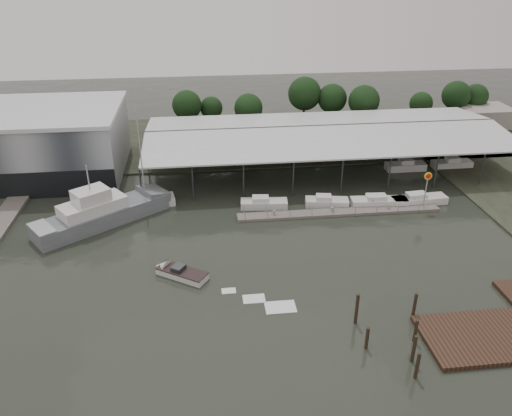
{
  "coord_description": "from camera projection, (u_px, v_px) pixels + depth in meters",
  "views": [
    {
      "loc": [
        -3.41,
        -48.85,
        31.66
      ],
      "look_at": [
        3.32,
        8.15,
        2.5
      ],
      "focal_mm": 35.0,
      "sensor_mm": 36.0,
      "label": 1
    }
  ],
  "objects": [
    {
      "name": "speedboat_underway",
      "position": [
        178.0,
        272.0,
        55.05
      ],
      "size": [
        15.41,
        10.68,
        2.0
      ],
      "rotation": [
        0.0,
        0.0,
        2.55
      ],
      "color": "silver",
      "rests_on": "ground"
    },
    {
      "name": "moored_cruiser_0",
      "position": [
        264.0,
        203.0,
        69.85
      ],
      "size": [
        6.69,
        2.8,
        1.7
      ],
      "rotation": [
        0.0,
        0.0,
        -0.09
      ],
      "color": "silver",
      "rests_on": "ground"
    },
    {
      "name": "moored_cruiser_1",
      "position": [
        326.0,
        202.0,
        70.25
      ],
      "size": [
        6.3,
        3.18,
        1.7
      ],
      "rotation": [
        0.0,
        0.0,
        -0.17
      ],
      "color": "silver",
      "rests_on": "ground"
    },
    {
      "name": "covered_boat_shed",
      "position": [
        325.0,
        130.0,
        81.74
      ],
      "size": [
        58.24,
        24.0,
        6.96
      ],
      "color": "silver",
      "rests_on": "ground"
    },
    {
      "name": "white_sailboat",
      "position": [
        142.0,
        202.0,
        70.01
      ],
      "size": [
        9.16,
        4.13,
        14.21
      ],
      "rotation": [
        0.0,
        0.0,
        0.18
      ],
      "color": "silver",
      "rests_on": "ground"
    },
    {
      "name": "shell_fuel_sign",
      "position": [
        427.0,
        183.0,
        67.84
      ],
      "size": [
        1.1,
        0.18,
        5.55
      ],
      "color": "#969A9C",
      "rests_on": "ground"
    },
    {
      "name": "floating_dock",
      "position": [
        339.0,
        212.0,
        68.28
      ],
      "size": [
        28.0,
        2.0,
        1.4
      ],
      "color": "#68625C",
      "rests_on": "ground"
    },
    {
      "name": "moored_cruiser_2",
      "position": [
        379.0,
        202.0,
        70.36
      ],
      "size": [
        8.09,
        2.76,
        1.7
      ],
      "rotation": [
        0.0,
        0.0,
        -0.07
      ],
      "color": "silver",
      "rests_on": "ground"
    },
    {
      "name": "mooring_pilings",
      "position": [
        396.0,
        333.0,
        45.16
      ],
      "size": [
        6.3,
        8.03,
        3.92
      ],
      "color": "#302418",
      "rests_on": "ground"
    },
    {
      "name": "grey_trawler",
      "position": [
        103.0,
        212.0,
        65.35
      ],
      "size": [
        17.45,
        14.21,
        8.84
      ],
      "rotation": [
        0.0,
        0.0,
        0.62
      ],
      "color": "slate",
      "rests_on": "ground"
    },
    {
      "name": "ground",
      "position": [
        236.0,
        260.0,
        57.95
      ],
      "size": [
        200.0,
        200.0,
        0.0
      ],
      "primitive_type": "plane",
      "color": "#272B23",
      "rests_on": "ground"
    },
    {
      "name": "horizon_tree_line",
      "position": [
        335.0,
        100.0,
        99.91
      ],
      "size": [
        65.51,
        11.02,
        10.06
      ],
      "color": "#301F15",
      "rests_on": "ground"
    },
    {
      "name": "trawler_dock",
      "position": [
        5.0,
        216.0,
        67.1
      ],
      "size": [
        3.0,
        18.0,
        0.5
      ],
      "color": "#68625C",
      "rests_on": "ground"
    },
    {
      "name": "storage_warehouse",
      "position": [
        44.0,
        141.0,
        79.14
      ],
      "size": [
        24.5,
        20.5,
        10.5
      ],
      "color": "#979BA1",
      "rests_on": "ground"
    },
    {
      "name": "moored_cruiser_3",
      "position": [
        419.0,
        200.0,
        70.91
      ],
      "size": [
        8.06,
        2.74,
        1.7
      ],
      "rotation": [
        0.0,
        0.0,
        0.07
      ],
      "color": "silver",
      "rests_on": "ground"
    },
    {
      "name": "distant_commercial_buildings",
      "position": [
        503.0,
        117.0,
        102.85
      ],
      "size": [
        22.0,
        8.0,
        4.0
      ],
      "color": "gray",
      "rests_on": "ground"
    },
    {
      "name": "boardwalk_platform",
      "position": [
        509.0,
        330.0,
        46.9
      ],
      "size": [
        15.0,
        12.0,
        0.5
      ],
      "color": "#3E2519",
      "rests_on": "ground"
    },
    {
      "name": "land_strip_far",
      "position": [
        218.0,
        140.0,
        95.09
      ],
      "size": [
        140.0,
        30.0,
        0.3
      ],
      "color": "#3C3F2F",
      "rests_on": "ground"
    }
  ]
}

